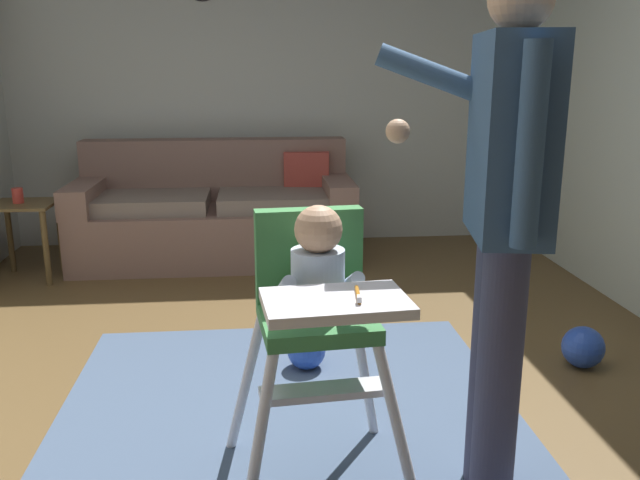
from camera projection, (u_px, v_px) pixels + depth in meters
ground at (298, 439)px, 2.67m from camera, size 5.66×7.60×0.10m
wall_far at (271, 66)px, 5.22m from camera, size 4.86×0.06×2.80m
area_rug at (291, 438)px, 2.57m from camera, size 1.90×2.27×0.01m
couch at (216, 215)px, 4.95m from camera, size 2.01×0.86×0.86m
high_chair at (317, 295)px, 2.13m from camera, size 0.66×0.76×0.99m
adult_standing at (504, 217)px, 2.03m from camera, size 0.51×0.55×1.67m
toy_ball at (306, 350)px, 3.16m from camera, size 0.18×0.18×0.18m
toy_ball_second at (583, 347)px, 3.18m from camera, size 0.20×0.20×0.20m
side_table at (25, 224)px, 4.45m from camera, size 0.40×0.40×0.52m
sippy_cup at (18, 196)px, 4.40m from camera, size 0.07×0.07×0.10m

